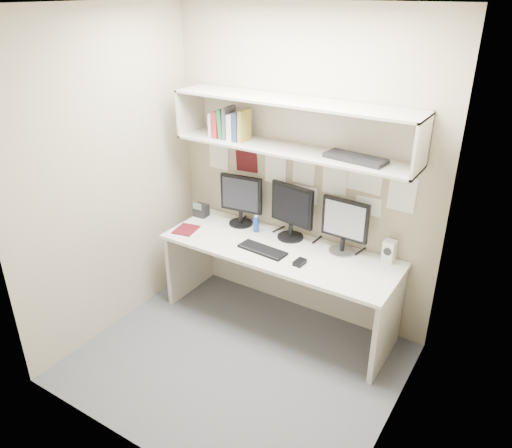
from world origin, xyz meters
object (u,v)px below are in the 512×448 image
Objects in this scene: monitor_left at (241,198)px; maroon_notebook at (186,230)px; monitor_center at (292,210)px; desk at (279,285)px; speaker at (389,251)px; desk_phone at (201,210)px; keyboard at (262,250)px; monitor_right at (345,224)px.

maroon_notebook is at bearing -139.31° from monitor_left.
monitor_center reaches higher than maroon_notebook.
maroon_notebook is at bearing -169.82° from desk.
monitor_center reaches higher than speaker.
maroon_notebook is at bearing -79.32° from desk_phone.
desk is at bearing -11.90° from desk_phone.
monitor_left is at bearing 157.40° from desk.
keyboard is at bearing -128.05° from desk.
speaker reaches higher than keyboard.
monitor_left is at bearing 6.23° from desk_phone.
monitor_right reaches higher than speaker.
monitor_center is 0.86m from speaker.
monitor_left reaches higher than maroon_notebook.
maroon_notebook is (-0.34, -0.38, -0.25)m from monitor_left.
monitor_center is 1.16× the size of keyboard.
monitor_right is 0.69m from keyboard.
monitor_right reaches higher than desk_phone.
speaker reaches higher than maroon_notebook.
monitor_left is 2.55× the size of speaker.
speaker is (0.83, 0.27, 0.45)m from desk.
monitor_center is 2.65× the size of speaker.
desk is at bearing -151.91° from monitor_right.
desk_phone reaches higher than desk.
monitor_left is 0.60m from keyboard.
desk is at bearing -29.68° from monitor_left.
speaker is 0.83× the size of maroon_notebook.
monitor_center is at bearing 93.59° from desk.
monitor_left is at bearing 146.71° from keyboard.
monitor_center is 1.05× the size of monitor_right.
maroon_notebook is 1.45× the size of desk_phone.
desk is at bearing -77.83° from monitor_center.
monitor_center is (0.51, -0.00, 0.01)m from monitor_left.
monitor_center reaches higher than monitor_left.
maroon_notebook is (-1.70, -0.42, -0.08)m from speaker.
monitor_left is at bearing -171.42° from monitor_center.
keyboard is at bearing -20.48° from desk_phone.
maroon_notebook is at bearing -163.66° from speaker.
monitor_right is at bearing 4.51° from maroon_notebook.
keyboard is 0.77m from maroon_notebook.
monitor_right is at bearing -7.08° from monitor_left.
keyboard is at bearing -155.01° from speaker.
keyboard is (-0.56, -0.34, -0.24)m from monitor_right.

